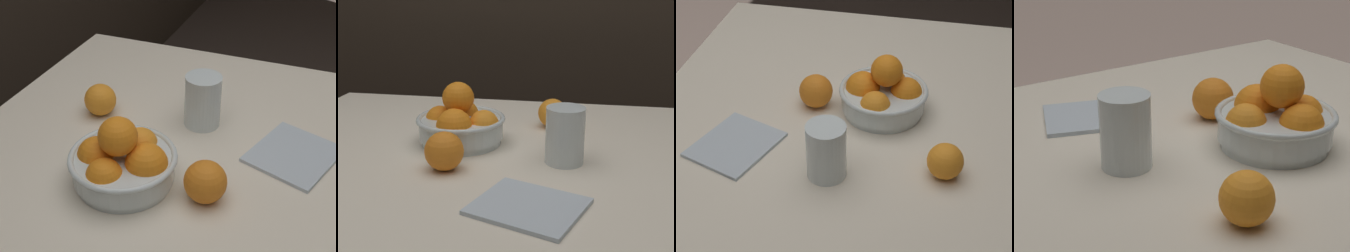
{
  "view_description": "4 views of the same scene",
  "coord_description": "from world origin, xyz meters",
  "views": [
    {
      "loc": [
        -0.69,
        -0.26,
        1.35
      ],
      "look_at": [
        0.1,
        0.05,
        0.77
      ],
      "focal_mm": 50.0,
      "sensor_mm": 36.0,
      "label": 1
    },
    {
      "loc": [
        0.24,
        -0.95,
        1.12
      ],
      "look_at": [
        0.07,
        0.0,
        0.81
      ],
      "focal_mm": 50.0,
      "sensor_mm": 36.0,
      "label": 2
    },
    {
      "loc": [
        1.06,
        0.22,
        1.52
      ],
      "look_at": [
        0.09,
        0.02,
        0.78
      ],
      "focal_mm": 60.0,
      "sensor_mm": 36.0,
      "label": 3
    },
    {
      "loc": [
        0.59,
        0.73,
        1.15
      ],
      "look_at": [
        0.1,
        0.03,
        0.79
      ],
      "focal_mm": 60.0,
      "sensor_mm": 36.0,
      "label": 4
    }
  ],
  "objects": [
    {
      "name": "fruit_bowl",
      "position": [
        -0.06,
        0.08,
        0.78
      ],
      "size": [
        0.21,
        0.21,
        0.15
      ],
      "color": "silver",
      "rests_on": "dining_table"
    },
    {
      "name": "dining_table",
      "position": [
        0.0,
        0.0,
        0.65
      ],
      "size": [
        1.15,
        0.99,
        0.73
      ],
      "color": "beige",
      "rests_on": "ground_plane"
    },
    {
      "name": "juice_glass",
      "position": [
        0.19,
        -0.0,
        0.79
      ],
      "size": [
        0.08,
        0.08,
        0.12
      ],
      "color": "#F4A314",
      "rests_on": "dining_table"
    },
    {
      "name": "napkin",
      "position": [
        0.15,
        -0.22,
        0.73
      ],
      "size": [
        0.22,
        0.21,
        0.01
      ],
      "primitive_type": "cube",
      "rotation": [
        0.0,
        0.0,
        -0.33
      ],
      "color": "silver",
      "rests_on": "dining_table"
    },
    {
      "name": "orange_loose_near_bowl",
      "position": [
        -0.05,
        -0.09,
        0.77
      ],
      "size": [
        0.08,
        0.08,
        0.08
      ],
      "primitive_type": "sphere",
      "color": "orange",
      "rests_on": "dining_table"
    },
    {
      "name": "orange_loose_front",
      "position": [
        0.15,
        0.24,
        0.77
      ],
      "size": [
        0.08,
        0.08,
        0.08
      ],
      "primitive_type": "sphere",
      "color": "orange",
      "rests_on": "dining_table"
    }
  ]
}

